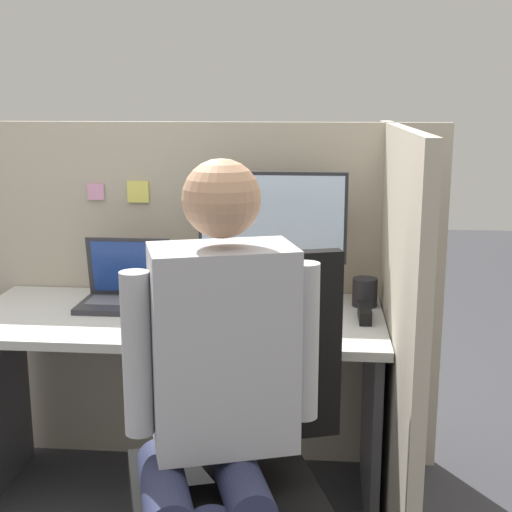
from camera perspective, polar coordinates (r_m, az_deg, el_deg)
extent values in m
cube|color=#B7AD99|center=(2.83, -5.02, -3.19)|extent=(1.94, 0.04, 1.36)
cube|color=#F4EA66|center=(2.77, -9.42, 5.09)|extent=(0.08, 0.01, 0.08)
cube|color=#EA9EC6|center=(2.81, -12.70, 5.05)|extent=(0.06, 0.01, 0.06)
cube|color=#B7AD99|center=(2.41, 10.97, -6.21)|extent=(0.04, 1.27, 1.36)
cube|color=#B7B7B2|center=(2.50, -6.42, -5.00)|extent=(1.44, 0.64, 0.03)
cube|color=#4C4C51|center=(2.59, 9.16, -12.87)|extent=(0.03, 0.55, 0.68)
cube|color=orange|center=(2.61, 1.29, -2.96)|extent=(0.33, 0.25, 0.08)
cylinder|color=#232328|center=(2.59, 1.29, -1.99)|extent=(0.19, 0.19, 0.01)
cylinder|color=#232328|center=(2.58, 1.30, -1.07)|extent=(0.04, 0.04, 0.07)
cube|color=#232328|center=(2.55, 1.33, 3.09)|extent=(0.53, 0.02, 0.33)
cube|color=silver|center=(2.54, 1.31, 3.04)|extent=(0.51, 0.00, 0.31)
cube|color=#2D2D33|center=(2.60, -10.53, -3.87)|extent=(0.31, 0.22, 0.02)
cube|color=#5B5B60|center=(2.62, -10.45, -3.53)|extent=(0.27, 0.12, 0.00)
cube|color=#2D2D33|center=(2.66, -10.09, -0.83)|extent=(0.31, 0.04, 0.22)
cube|color=#1E3D93|center=(2.66, -10.12, -0.86)|extent=(0.28, 0.03, 0.19)
ellipsoid|color=silver|center=(2.34, -6.47, -5.40)|extent=(0.06, 0.06, 0.04)
cube|color=black|center=(2.45, 8.68, -4.53)|extent=(0.04, 0.15, 0.05)
cone|color=orange|center=(2.28, -5.91, -5.88)|extent=(0.04, 0.11, 0.04)
cylinder|color=green|center=(2.34, -5.60, -5.37)|extent=(0.02, 0.02, 0.02)
cube|color=black|center=(1.90, -2.53, -18.60)|extent=(0.58, 0.58, 0.07)
cube|color=black|center=(1.98, 0.64, -7.43)|extent=(0.43, 0.18, 0.54)
cylinder|color=#282D4C|center=(1.76, -7.32, -18.10)|extent=(0.20, 0.33, 0.11)
cylinder|color=#282D4C|center=(1.78, -1.26, -17.58)|extent=(0.20, 0.33, 0.11)
cube|color=#B2B2B7|center=(1.73, -2.66, -7.34)|extent=(0.38, 0.29, 0.50)
sphere|color=tan|center=(1.64, -2.78, 4.61)|extent=(0.18, 0.18, 0.18)
cylinder|color=#B2B2B7|center=(1.71, -9.50, -7.76)|extent=(0.07, 0.07, 0.40)
cylinder|color=#B2B2B7|center=(1.78, 3.92, -6.84)|extent=(0.07, 0.07, 0.40)
cylinder|color=#232328|center=(2.60, 8.70, -2.87)|extent=(0.09, 0.09, 0.10)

